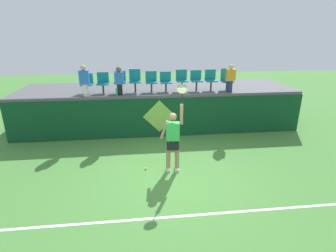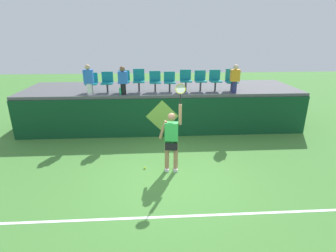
{
  "view_description": "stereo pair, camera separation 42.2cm",
  "coord_description": "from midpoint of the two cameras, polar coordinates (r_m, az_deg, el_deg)",
  "views": [
    {
      "loc": [
        -0.84,
        -6.51,
        3.92
      ],
      "look_at": [
        0.05,
        1.12,
        1.15
      ],
      "focal_mm": 28.15,
      "sensor_mm": 36.0,
      "label": 1
    },
    {
      "loc": [
        -0.42,
        -6.55,
        3.92
      ],
      "look_at": [
        0.05,
        1.12,
        1.15
      ],
      "focal_mm": 28.15,
      "sensor_mm": 36.0,
      "label": 2
    }
  ],
  "objects": [
    {
      "name": "tennis_ball",
      "position": [
        8.06,
        -6.36,
        -9.15
      ],
      "size": [
        0.07,
        0.07,
        0.07
      ],
      "primitive_type": "sphere",
      "color": "#D1E533",
      "rests_on": "ground_plane"
    },
    {
      "name": "stadium_chair_2",
      "position": [
        10.58,
        -11.5,
        9.66
      ],
      "size": [
        0.44,
        0.42,
        0.83
      ],
      "color": "#38383D",
      "rests_on": "spectator_platform"
    },
    {
      "name": "stadium_chair_8",
      "position": [
        10.89,
        8.14,
        10.09
      ],
      "size": [
        0.44,
        0.42,
        0.82
      ],
      "color": "#38383D",
      "rests_on": "spectator_platform"
    },
    {
      "name": "stadium_chair_9",
      "position": [
        11.09,
        11.49,
        10.0
      ],
      "size": [
        0.44,
        0.42,
        0.85
      ],
      "color": "#38383D",
      "rests_on": "spectator_platform"
    },
    {
      "name": "ground_plane",
      "position": [
        7.64,
        -1.02,
        -11.05
      ],
      "size": [
        40.0,
        40.0,
        0.0
      ],
      "primitive_type": "plane",
      "color": "#478438"
    },
    {
      "name": "spectator_1",
      "position": [
        10.65,
        12.26,
        10.2
      ],
      "size": [
        0.34,
        0.2,
        1.09
      ],
      "color": "navy",
      "rests_on": "spectator_platform"
    },
    {
      "name": "spectator_platform",
      "position": [
        11.45,
        -3.42,
        8.05
      ],
      "size": [
        11.42,
        3.02,
        0.12
      ],
      "primitive_type": "cube",
      "color": "#56565B",
      "rests_on": "court_back_wall"
    },
    {
      "name": "stadium_chair_3",
      "position": [
        10.55,
        -8.32,
        9.93
      ],
      "size": [
        0.44,
        0.42,
        0.88
      ],
      "color": "#38383D",
      "rests_on": "spectator_platform"
    },
    {
      "name": "court_back_wall",
      "position": [
        10.25,
        -2.83,
        1.87
      ],
      "size": [
        11.42,
        0.2,
        1.53
      ],
      "primitive_type": "cube",
      "color": "#0F4223",
      "rests_on": "ground_plane"
    },
    {
      "name": "court_baseline_stripe",
      "position": [
        6.25,
        0.61,
        -18.99
      ],
      "size": [
        10.28,
        0.08,
        0.01
      ],
      "primitive_type": "cube",
      "color": "white",
      "rests_on": "ground_plane"
    },
    {
      "name": "spectator_2",
      "position": [
        10.14,
        -11.71,
        9.67
      ],
      "size": [
        0.34,
        0.2,
        1.06
      ],
      "color": "black",
      "rests_on": "spectator_platform"
    },
    {
      "name": "tennis_player",
      "position": [
        7.56,
        -0.52,
        -2.81
      ],
      "size": [
        0.75,
        0.3,
        2.61
      ],
      "color": "white",
      "rests_on": "ground_plane"
    },
    {
      "name": "stadium_chair_4",
      "position": [
        10.55,
        -4.8,
        9.79
      ],
      "size": [
        0.44,
        0.42,
        0.79
      ],
      "color": "#38383D",
      "rests_on": "spectator_platform"
    },
    {
      "name": "stadium_chair_1",
      "position": [
        10.66,
        -15.04,
        9.23
      ],
      "size": [
        0.44,
        0.42,
        0.78
      ],
      "color": "#38383D",
      "rests_on": "spectator_platform"
    },
    {
      "name": "water_bottle",
      "position": [
        10.15,
        -12.23,
        7.24
      ],
      "size": [
        0.08,
        0.08,
        0.27
      ],
      "primitive_type": "cylinder",
      "color": "#26B272",
      "rests_on": "spectator_platform"
    },
    {
      "name": "spectator_0",
      "position": [
        10.29,
        -18.81,
        9.41
      ],
      "size": [
        0.34,
        0.2,
        1.13
      ],
      "color": "white",
      "rests_on": "spectator_platform"
    },
    {
      "name": "stadium_chair_7",
      "position": [
        10.76,
        5.02,
        10.07
      ],
      "size": [
        0.44,
        0.42,
        0.8
      ],
      "color": "#38383D",
      "rests_on": "spectator_platform"
    },
    {
      "name": "stadium_chair_0",
      "position": [
        10.76,
        -18.23,
        8.92
      ],
      "size": [
        0.44,
        0.42,
        0.75
      ],
      "color": "#38383D",
      "rests_on": "spectator_platform"
    },
    {
      "name": "wall_signage_mount",
      "position": [
        10.41,
        -2.99,
        -2.33
      ],
      "size": [
        1.27,
        0.01,
        1.48
      ],
      "color": "#0F4223",
      "rests_on": "ground_plane"
    },
    {
      "name": "stadium_chair_5",
      "position": [
        10.59,
        -1.65,
        9.8
      ],
      "size": [
        0.44,
        0.42,
        0.76
      ],
      "color": "#38383D",
      "rests_on": "spectator_platform"
    },
    {
      "name": "stadium_chair_6",
      "position": [
        10.65,
        1.84,
        10.13
      ],
      "size": [
        0.44,
        0.42,
        0.84
      ],
      "color": "#38383D",
      "rests_on": "spectator_platform"
    }
  ]
}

